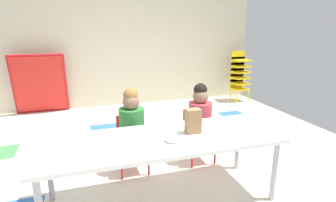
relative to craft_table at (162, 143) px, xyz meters
name	(u,v)px	position (x,y,z in m)	size (l,w,h in m)	color
ground_plane	(156,166)	(0.11, 0.63, -0.56)	(5.52, 5.40, 0.02)	silver
back_wall	(118,36)	(0.11, 3.33, 0.80)	(5.52, 0.10, 2.70)	beige
craft_table	(162,143)	(0.00, 0.00, 0.00)	(2.05, 0.72, 0.60)	white
seated_child_near_camera	(132,123)	(-0.15, 0.59, 0.00)	(0.32, 0.31, 0.92)	red
seated_child_middle_seat	(200,116)	(0.62, 0.59, 0.00)	(0.32, 0.31, 0.92)	red
kid_chair_yellow_stack	(240,74)	(2.54, 2.85, 0.02)	(0.32, 0.30, 1.04)	yellow
folded_activity_table	(40,84)	(-1.34, 3.13, -0.02)	(0.90, 0.29, 1.09)	red
paper_bag_brown	(193,121)	(0.30, 0.03, 0.16)	(0.13, 0.09, 0.22)	#9E754C
paper_plate_near_edge	(172,142)	(0.06, -0.11, 0.05)	(0.18, 0.18, 0.01)	white
paper_plate_center_table	(83,145)	(-0.64, 0.05, 0.05)	(0.18, 0.18, 0.01)	white
donut_powdered_on_plate	(172,139)	(0.06, -0.11, 0.07)	(0.13, 0.13, 0.04)	white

